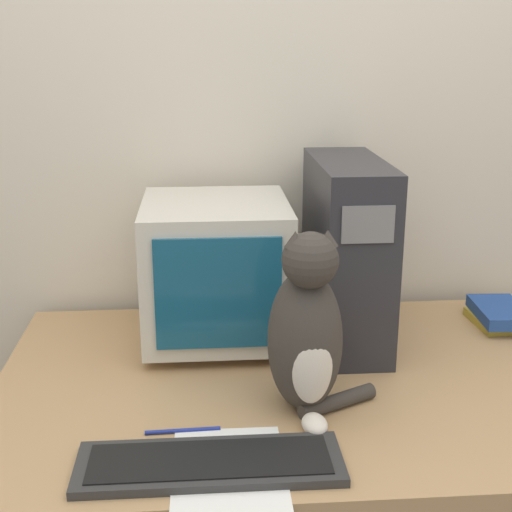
{
  "coord_description": "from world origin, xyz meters",
  "views": [
    {
      "loc": [
        -0.25,
        -1.03,
        1.55
      ],
      "look_at": [
        -0.12,
        0.52,
        1.06
      ],
      "focal_mm": 50.0,
      "sensor_mm": 36.0,
      "label": 1
    }
  ],
  "objects_px": {
    "crt_monitor": "(216,270)",
    "cat": "(307,333)",
    "pen": "(183,431)",
    "book_stack": "(499,315)",
    "computer_tower": "(347,252)",
    "keyboard": "(210,463)"
  },
  "relations": [
    {
      "from": "crt_monitor",
      "to": "computer_tower",
      "type": "distance_m",
      "value": 0.34
    },
    {
      "from": "book_stack",
      "to": "keyboard",
      "type": "bearing_deg",
      "value": -142.33
    },
    {
      "from": "crt_monitor",
      "to": "cat",
      "type": "relative_size",
      "value": 0.98
    },
    {
      "from": "cat",
      "to": "pen",
      "type": "distance_m",
      "value": 0.32
    },
    {
      "from": "cat",
      "to": "book_stack",
      "type": "bearing_deg",
      "value": 30.65
    },
    {
      "from": "computer_tower",
      "to": "cat",
      "type": "bearing_deg",
      "value": -112.88
    },
    {
      "from": "crt_monitor",
      "to": "book_stack",
      "type": "relative_size",
      "value": 1.93
    },
    {
      "from": "computer_tower",
      "to": "keyboard",
      "type": "height_order",
      "value": "computer_tower"
    },
    {
      "from": "computer_tower",
      "to": "cat",
      "type": "relative_size",
      "value": 1.17
    },
    {
      "from": "computer_tower",
      "to": "cat",
      "type": "height_order",
      "value": "computer_tower"
    },
    {
      "from": "book_stack",
      "to": "pen",
      "type": "bearing_deg",
      "value": -150.08
    },
    {
      "from": "cat",
      "to": "book_stack",
      "type": "xyz_separation_m",
      "value": [
        0.6,
        0.42,
        -0.15
      ]
    },
    {
      "from": "computer_tower",
      "to": "keyboard",
      "type": "bearing_deg",
      "value": -122.4
    },
    {
      "from": "computer_tower",
      "to": "cat",
      "type": "distance_m",
      "value": 0.41
    },
    {
      "from": "crt_monitor",
      "to": "computer_tower",
      "type": "xyz_separation_m",
      "value": [
        0.33,
        -0.02,
        0.05
      ]
    },
    {
      "from": "crt_monitor",
      "to": "cat",
      "type": "bearing_deg",
      "value": -65.38
    },
    {
      "from": "crt_monitor",
      "to": "keyboard",
      "type": "height_order",
      "value": "crt_monitor"
    },
    {
      "from": "keyboard",
      "to": "pen",
      "type": "height_order",
      "value": "keyboard"
    },
    {
      "from": "keyboard",
      "to": "book_stack",
      "type": "distance_m",
      "value": 1.02
    },
    {
      "from": "computer_tower",
      "to": "book_stack",
      "type": "relative_size",
      "value": 2.3
    },
    {
      "from": "computer_tower",
      "to": "pen",
      "type": "height_order",
      "value": "computer_tower"
    },
    {
      "from": "cat",
      "to": "keyboard",
      "type": "bearing_deg",
      "value": -139.92
    }
  ]
}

